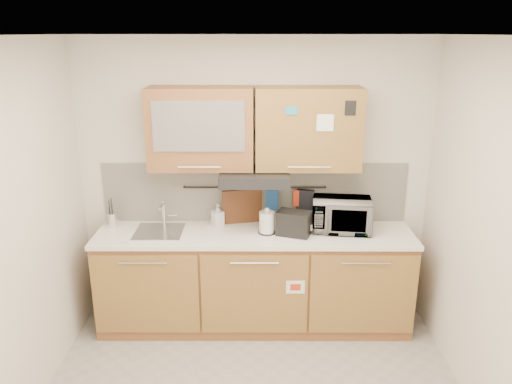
{
  "coord_description": "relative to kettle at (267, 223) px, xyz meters",
  "views": [
    {
      "loc": [
        0.02,
        -2.91,
        2.62
      ],
      "look_at": [
        0.01,
        1.05,
        1.34
      ],
      "focal_mm": 35.0,
      "sensor_mm": 36.0,
      "label": 1
    }
  ],
  "objects": [
    {
      "name": "range_hood",
      "position": [
        -0.11,
        0.07,
        0.41
      ],
      "size": [
        0.6,
        0.46,
        0.1
      ],
      "primitive_type": "cube",
      "color": "black",
      "rests_on": "upper_cabinets"
    },
    {
      "name": "dark_pouch",
      "position": [
        0.36,
        0.25,
        0.1
      ],
      "size": [
        0.17,
        0.08,
        0.25
      ],
      "primitive_type": "cube",
      "rotation": [
        0.0,
        0.0,
        -0.22
      ],
      "color": "black",
      "rests_on": "utensil_rail"
    },
    {
      "name": "countertop",
      "position": [
        -0.11,
        0.01,
        -0.11
      ],
      "size": [
        2.82,
        0.62,
        0.04
      ],
      "primitive_type": "cube",
      "color": "white",
      "rests_on": "base_cabinet"
    },
    {
      "name": "cutting_board",
      "position": [
        -0.23,
        0.25,
        -0.0
      ],
      "size": [
        0.37,
        0.11,
        0.46
      ],
      "primitive_type": "cube",
      "rotation": [
        0.0,
        0.0,
        0.23
      ],
      "color": "brown",
      "rests_on": "utensil_rail"
    },
    {
      "name": "kettle",
      "position": [
        0.0,
        0.0,
        0.0
      ],
      "size": [
        0.17,
        0.16,
        0.24
      ],
      "rotation": [
        0.0,
        0.0,
        -0.19
      ],
      "color": "silver",
      "rests_on": "countertop"
    },
    {
      "name": "wall_back",
      "position": [
        -0.11,
        0.32,
        0.29
      ],
      "size": [
        3.2,
        0.0,
        3.2
      ],
      "primitive_type": "plane",
      "rotation": [
        1.57,
        0.0,
        0.0
      ],
      "color": "silver",
      "rests_on": "ground"
    },
    {
      "name": "wall_right",
      "position": [
        1.49,
        -1.18,
        0.29
      ],
      "size": [
        0.0,
        3.0,
        3.0
      ],
      "primitive_type": "plane",
      "rotation": [
        1.57,
        0.0,
        -1.57
      ],
      "color": "silver",
      "rests_on": "ground"
    },
    {
      "name": "oven_mitt",
      "position": [
        0.05,
        0.25,
        0.13
      ],
      "size": [
        0.12,
        0.03,
        0.19
      ],
      "primitive_type": "cube",
      "rotation": [
        0.0,
        0.0,
        -0.04
      ],
      "color": "#1F4A92",
      "rests_on": "utensil_rail"
    },
    {
      "name": "ceiling",
      "position": [
        -0.11,
        -1.18,
        1.59
      ],
      "size": [
        3.2,
        3.2,
        0.0
      ],
      "primitive_type": "plane",
      "rotation": [
        3.14,
        0.0,
        0.0
      ],
      "color": "white",
      "rests_on": "wall_back"
    },
    {
      "name": "pot_holder",
      "position": [
        0.3,
        0.25,
        0.15
      ],
      "size": [
        0.13,
        0.04,
        0.15
      ],
      "primitive_type": "cube",
      "rotation": [
        0.0,
        0.0,
        0.16
      ],
      "color": "red",
      "rests_on": "utensil_rail"
    },
    {
      "name": "microwave",
      "position": [
        0.67,
        0.08,
        0.05
      ],
      "size": [
        0.55,
        0.41,
        0.29
      ],
      "primitive_type": "imported",
      "rotation": [
        0.0,
        0.0,
        -0.11
      ],
      "color": "#999999",
      "rests_on": "countertop"
    },
    {
      "name": "base_cabinet",
      "position": [
        -0.11,
        0.01,
        -0.61
      ],
      "size": [
        2.8,
        0.64,
        0.88
      ],
      "color": "#975B35",
      "rests_on": "floor"
    },
    {
      "name": "utensil_crock",
      "position": [
        -1.41,
        0.16,
        -0.02
      ],
      "size": [
        0.13,
        0.13,
        0.27
      ],
      "rotation": [
        0.0,
        0.0,
        0.28
      ],
      "color": "silver",
      "rests_on": "countertop"
    },
    {
      "name": "soap_bottle",
      "position": [
        -0.45,
        0.18,
        0.01
      ],
      "size": [
        0.13,
        0.13,
        0.21
      ],
      "primitive_type": "imported",
      "rotation": [
        0.0,
        0.0,
        0.52
      ],
      "color": "#999999",
      "rests_on": "countertop"
    },
    {
      "name": "utensil_rail",
      "position": [
        -0.11,
        0.27,
        0.25
      ],
      "size": [
        1.3,
        0.02,
        0.02
      ],
      "primitive_type": "cylinder",
      "rotation": [
        0.0,
        1.57,
        0.0
      ],
      "color": "black",
      "rests_on": "backsplash"
    },
    {
      "name": "toaster",
      "position": [
        0.23,
        -0.04,
        0.02
      ],
      "size": [
        0.32,
        0.26,
        0.22
      ],
      "rotation": [
        0.0,
        0.0,
        -0.35
      ],
      "color": "black",
      "rests_on": "countertop"
    },
    {
      "name": "wall_left",
      "position": [
        -1.71,
        -1.18,
        0.29
      ],
      "size": [
        0.0,
        3.0,
        3.0
      ],
      "primitive_type": "plane",
      "rotation": [
        1.57,
        0.0,
        1.57
      ],
      "color": "silver",
      "rests_on": "ground"
    },
    {
      "name": "backsplash",
      "position": [
        -0.11,
        0.31,
        0.19
      ],
      "size": [
        2.8,
        0.02,
        0.56
      ],
      "primitive_type": "cube",
      "color": "silver",
      "rests_on": "countertop"
    },
    {
      "name": "upper_cabinets",
      "position": [
        -0.12,
        0.14,
        0.82
      ],
      "size": [
        1.82,
        0.37,
        0.7
      ],
      "color": "#975B35",
      "rests_on": "wall_back"
    },
    {
      "name": "sink",
      "position": [
        -0.96,
        0.03,
        -0.09
      ],
      "size": [
        0.42,
        0.4,
        0.26
      ],
      "color": "silver",
      "rests_on": "countertop"
    }
  ]
}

